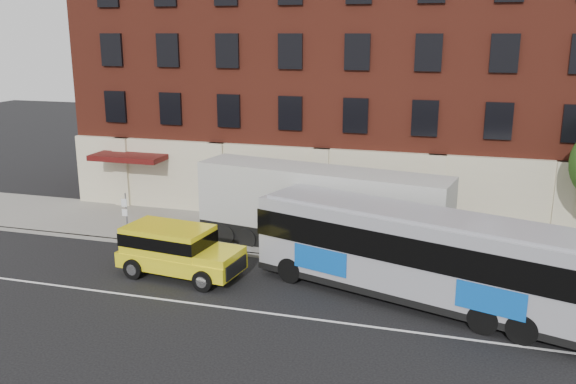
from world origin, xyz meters
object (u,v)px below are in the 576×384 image
(yellow_suv, at_px, (175,248))
(shipping_container, at_px, (321,211))
(city_bus, at_px, (417,252))
(sign_pole, at_px, (126,214))

(yellow_suv, xyz_separation_m, shipping_container, (5.24, 4.59, 0.76))
(city_bus, bearing_deg, sign_pole, 168.34)
(sign_pole, distance_m, city_bus, 14.61)
(city_bus, height_order, yellow_suv, city_bus)
(sign_pole, xyz_separation_m, yellow_suv, (4.24, -3.17, -0.23))
(sign_pole, relative_size, shipping_container, 0.20)
(city_bus, relative_size, yellow_suv, 2.34)
(shipping_container, bearing_deg, city_bus, -42.20)
(city_bus, bearing_deg, shipping_container, 137.80)
(city_bus, xyz_separation_m, shipping_container, (-4.82, 4.37, 0.00))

